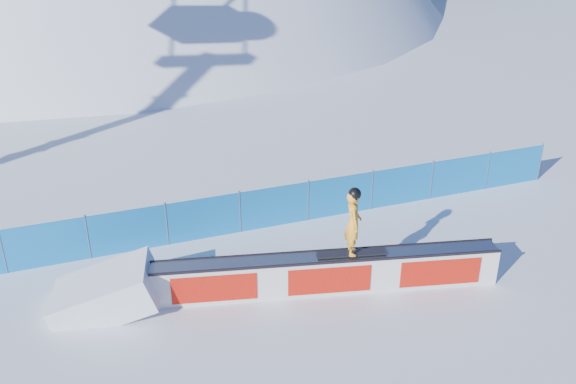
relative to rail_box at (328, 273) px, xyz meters
name	(u,v)px	position (x,y,z in m)	size (l,w,h in m)	color
ground	(255,338)	(-2.13, -1.08, -0.48)	(160.00, 160.00, 0.00)	white
snow_hill	(118,214)	(-2.13, 40.92, -18.48)	(64.00, 64.00, 64.00)	white
safety_fence	(204,218)	(-2.13, 3.42, 0.12)	(22.05, 0.05, 1.30)	#0F6EBC
rail_box	(328,273)	(0.00, 0.00, 0.00)	(8.05, 2.37, 0.98)	silver
snow_ramp	(108,307)	(-4.95, 1.13, -0.48)	(2.27, 1.52, 0.85)	white
snowboarder	(353,222)	(0.54, -0.12, 1.32)	(1.64, 0.66, 1.69)	black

